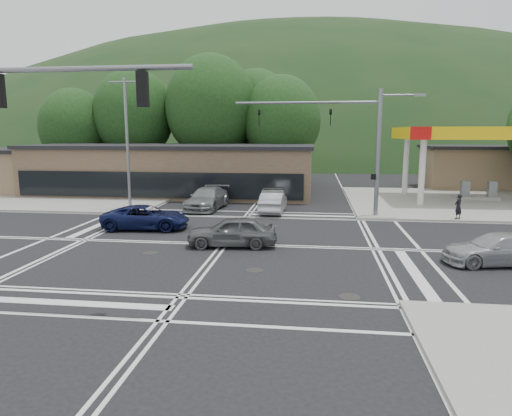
# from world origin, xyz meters

# --- Properties ---
(ground) EXTENTS (120.00, 120.00, 0.00)m
(ground) POSITION_xyz_m (0.00, 0.00, 0.00)
(ground) COLOR black
(ground) RESTS_ON ground
(sidewalk_ne) EXTENTS (16.00, 16.00, 0.15)m
(sidewalk_ne) POSITION_xyz_m (15.00, 15.00, 0.07)
(sidewalk_ne) COLOR gray
(sidewalk_ne) RESTS_ON ground
(sidewalk_nw) EXTENTS (16.00, 16.00, 0.15)m
(sidewalk_nw) POSITION_xyz_m (-15.00, 15.00, 0.07)
(sidewalk_nw) COLOR gray
(sidewalk_nw) RESTS_ON ground
(gas_station_canopy) EXTENTS (12.32, 8.34, 5.75)m
(gas_station_canopy) POSITION_xyz_m (16.99, 15.99, 5.04)
(gas_station_canopy) COLOR silver
(gas_station_canopy) RESTS_ON ground
(convenience_store) EXTENTS (10.00, 6.00, 3.80)m
(convenience_store) POSITION_xyz_m (20.00, 25.00, 1.90)
(convenience_store) COLOR #846B4F
(convenience_store) RESTS_ON ground
(commercial_row) EXTENTS (24.00, 8.00, 4.00)m
(commercial_row) POSITION_xyz_m (-8.00, 17.00, 2.00)
(commercial_row) COLOR brown
(commercial_row) RESTS_ON ground
(commercial_nw) EXTENTS (8.00, 7.00, 3.60)m
(commercial_nw) POSITION_xyz_m (-24.00, 17.00, 1.80)
(commercial_nw) COLOR #846B4F
(commercial_nw) RESTS_ON ground
(hill_north) EXTENTS (252.00, 126.00, 140.00)m
(hill_north) POSITION_xyz_m (0.00, 90.00, 0.00)
(hill_north) COLOR #193417
(hill_north) RESTS_ON ground
(tree_n_a) EXTENTS (8.00, 8.00, 11.75)m
(tree_n_a) POSITION_xyz_m (-14.00, 24.00, 7.14)
(tree_n_a) COLOR #382619
(tree_n_a) RESTS_ON ground
(tree_n_b) EXTENTS (9.00, 9.00, 12.98)m
(tree_n_b) POSITION_xyz_m (-6.00, 24.00, 7.79)
(tree_n_b) COLOR #382619
(tree_n_b) RESTS_ON ground
(tree_n_c) EXTENTS (7.60, 7.60, 10.87)m
(tree_n_c) POSITION_xyz_m (1.00, 24.00, 6.49)
(tree_n_c) COLOR #382619
(tree_n_c) RESTS_ON ground
(tree_n_d) EXTENTS (6.80, 6.80, 9.76)m
(tree_n_d) POSITION_xyz_m (-20.00, 23.00, 5.84)
(tree_n_d) COLOR #382619
(tree_n_d) RESTS_ON ground
(tree_n_e) EXTENTS (8.40, 8.40, 11.98)m
(tree_n_e) POSITION_xyz_m (-2.00, 28.00, 7.14)
(tree_n_e) COLOR #382619
(tree_n_e) RESTS_ON ground
(streetlight_nw) EXTENTS (2.50, 0.25, 9.00)m
(streetlight_nw) POSITION_xyz_m (-8.44, 9.00, 5.05)
(streetlight_nw) COLOR slate
(streetlight_nw) RESTS_ON ground
(signal_mast_ne) EXTENTS (11.65, 0.30, 8.00)m
(signal_mast_ne) POSITION_xyz_m (6.95, 8.20, 5.07)
(signal_mast_ne) COLOR slate
(signal_mast_ne) RESTS_ON ground
(car_blue_west) EXTENTS (4.97, 2.62, 1.33)m
(car_blue_west) POSITION_xyz_m (-5.05, 2.94, 0.67)
(car_blue_west) COLOR #0E143F
(car_blue_west) RESTS_ON ground
(car_grey_center) EXTENTS (4.41, 2.16, 1.45)m
(car_grey_center) POSITION_xyz_m (0.44, -0.30, 0.72)
(car_grey_center) COLOR #525457
(car_grey_center) RESTS_ON ground
(car_silver_east) EXTENTS (4.63, 2.44, 1.28)m
(car_silver_east) POSITION_xyz_m (11.80, -1.89, 0.64)
(car_silver_east) COLOR #9A9CA1
(car_silver_east) RESTS_ON ground
(car_queue_a) EXTENTS (1.62, 4.29, 1.40)m
(car_queue_a) POSITION_xyz_m (1.56, 9.00, 0.70)
(car_queue_a) COLOR #A8A9AF
(car_queue_a) RESTS_ON ground
(car_queue_b) EXTENTS (2.44, 5.20, 1.72)m
(car_queue_b) POSITION_xyz_m (1.00, 15.13, 0.86)
(car_queue_b) COLOR silver
(car_queue_b) RESTS_ON ground
(car_northbound) EXTENTS (2.58, 5.42, 1.53)m
(car_northbound) POSITION_xyz_m (-3.18, 9.87, 0.76)
(car_northbound) COLOR slate
(car_northbound) RESTS_ON ground
(pedestrian) EXTENTS (0.66, 0.64, 1.53)m
(pedestrian) POSITION_xyz_m (13.00, 7.50, 0.91)
(pedestrian) COLOR black
(pedestrian) RESTS_ON sidewalk_ne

